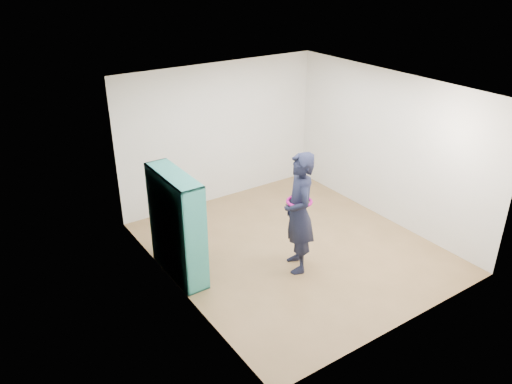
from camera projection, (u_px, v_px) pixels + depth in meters
floor at (293, 247)px, 8.07m from camera, size 4.50×4.50×0.00m
ceiling at (299, 88)px, 6.94m from camera, size 4.50×4.50×0.00m
wall_left at (175, 208)px, 6.50m from camera, size 0.02×4.50×2.60m
wall_right at (388, 148)px, 8.51m from camera, size 0.02×4.50×2.60m
wall_back at (220, 133)px, 9.19m from camera, size 4.00×0.02×2.60m
wall_front at (414, 238)px, 5.82m from camera, size 4.00×0.02×2.60m
bookshelf at (175, 228)px, 7.10m from camera, size 0.35×1.20×1.60m
person at (299, 213)px, 7.17m from camera, size 0.67×0.79×1.84m
smartphone at (287, 204)px, 7.16m from camera, size 0.03×0.08×0.12m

